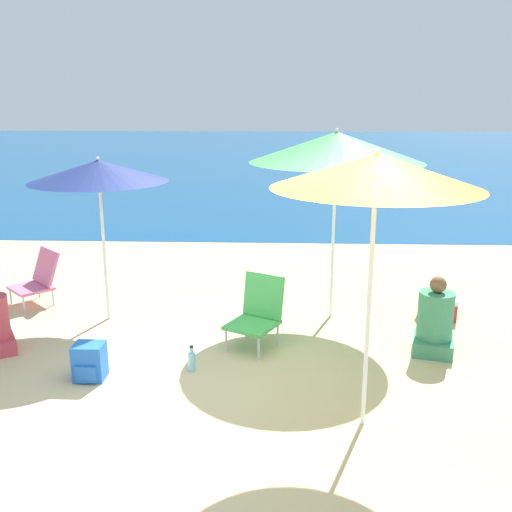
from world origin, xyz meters
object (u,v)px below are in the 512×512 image
beach_umbrella_navy (98,171)px  backpack_blue (90,362)px  cooler_box (437,308)px  water_bottle (192,361)px  person_seated_far (435,323)px  beach_chair_pink (38,278)px  beach_umbrella_yellow (376,172)px  beach_chair_green (258,311)px  beach_umbrella_green (336,147)px

beach_umbrella_navy → backpack_blue: bearing=-79.8°
backpack_blue → cooler_box: 4.11m
water_bottle → cooler_box: (2.78, 1.51, 0.03)m
person_seated_far → water_bottle: bearing=-152.8°
beach_chair_pink → water_bottle: size_ratio=2.82×
beach_umbrella_navy → beach_chair_pink: beach_umbrella_navy is taller
beach_umbrella_yellow → beach_chair_green: beach_umbrella_yellow is taller
beach_chair_green → beach_chair_pink: beach_chair_green is taller
cooler_box → beach_chair_green: bearing=-158.1°
beach_umbrella_green → backpack_blue: beach_umbrella_green is taller
beach_umbrella_green → cooler_box: bearing=-0.6°
beach_chair_green → cooler_box: bearing=49.6°
beach_umbrella_navy → beach_chair_green: size_ratio=2.57×
beach_chair_green → beach_chair_pink: bearing=-175.2°
person_seated_far → backpack_blue: bearing=-152.9°
beach_umbrella_navy → cooler_box: (4.01, 0.17, -1.66)m
beach_umbrella_green → beach_umbrella_navy: beach_umbrella_green is taller
backpack_blue → cooler_box: (3.73, 1.72, -0.04)m
beach_umbrella_green → backpack_blue: (-2.44, -1.73, -1.89)m
beach_umbrella_green → beach_umbrella_yellow: (0.06, -2.41, 0.01)m
person_seated_far → backpack_blue: 3.52m
beach_umbrella_navy → water_bottle: (1.22, -1.35, -1.69)m
beach_chair_pink → backpack_blue: bearing=-12.9°
beach_umbrella_green → beach_umbrella_yellow: 2.41m
beach_umbrella_green → beach_chair_pink: beach_umbrella_green is taller
beach_chair_green → beach_chair_pink: 3.17m
beach_umbrella_navy → beach_umbrella_green: bearing=3.8°
backpack_blue → cooler_box: backpack_blue is taller
beach_umbrella_yellow → cooler_box: (1.23, 2.40, -1.94)m
beach_umbrella_navy → beach_umbrella_yellow: (2.77, -2.23, 0.28)m
beach_chair_pink → cooler_box: 5.09m
beach_umbrella_yellow → cooler_box: bearing=62.8°
beach_chair_pink → person_seated_far: bearing=28.6°
backpack_blue → water_bottle: backpack_blue is taller
beach_chair_pink → beach_umbrella_green: bearing=38.9°
beach_umbrella_green → water_bottle: size_ratio=8.61×
backpack_blue → beach_umbrella_navy: bearing=100.2°
beach_umbrella_green → cooler_box: (1.29, -0.01, -1.93)m
person_seated_far → backpack_blue: person_seated_far is taller
beach_chair_green → cooler_box: beach_chair_green is taller
backpack_blue → beach_chair_green: bearing=28.4°
cooler_box → person_seated_far: bearing=-107.0°
beach_umbrella_navy → beach_umbrella_yellow: size_ratio=0.87×
beach_umbrella_yellow → person_seated_far: (0.94, 1.43, -1.74)m
beach_umbrella_green → beach_umbrella_yellow: bearing=-88.5°
beach_umbrella_navy → beach_chair_green: bearing=-20.8°
beach_umbrella_green → beach_umbrella_navy: bearing=-176.2°
beach_umbrella_green → beach_umbrella_navy: (-2.71, -0.18, -0.26)m
beach_umbrella_navy → person_seated_far: (3.71, -0.80, -1.47)m
beach_chair_green → water_bottle: bearing=-106.4°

